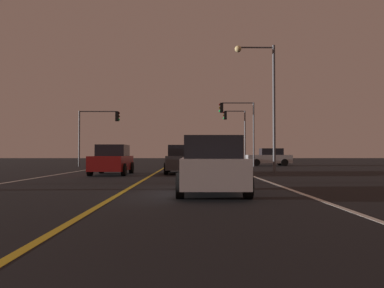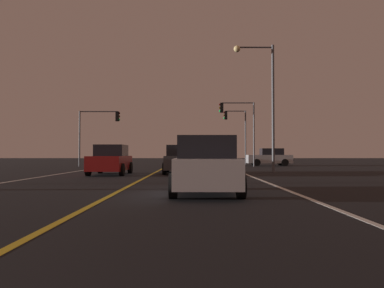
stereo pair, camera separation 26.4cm
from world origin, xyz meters
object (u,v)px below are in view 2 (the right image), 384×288
Objects in this scene: car_oncoming at (112,160)px; traffic_light_near_right at (239,119)px; car_lead_same_lane at (206,166)px; traffic_light_near_left at (101,125)px; street_lamp_right_far at (265,91)px; car_ahead_far at (182,160)px; traffic_light_far_right at (236,125)px; car_crossing_side at (271,157)px.

car_oncoming is 16.42m from traffic_light_near_right.
car_lead_same_lane is 11.53m from car_oncoming.
traffic_light_near_left is at bearing 0.00° from traffic_light_near_right.
car_oncoming is at bearing 17.62° from street_lamp_right_far.
car_ahead_far is 0.74× the size of traffic_light_far_right.
street_lamp_right_far is at bearing 90.11° from traffic_light_far_right.
traffic_light_near_right is (3.82, 23.73, 3.56)m from car_lead_same_lane.
car_ahead_far and car_crossing_side have the same top height.
traffic_light_near_right is at bearing -22.05° from car_ahead_far.
car_ahead_far is 0.52× the size of street_lamp_right_far.
street_lamp_right_far is (4.27, 13.33, 4.45)m from car_lead_same_lane.
traffic_light_near_right is at bearing 146.44° from car_oncoming.
car_oncoming is at bearing 56.44° from traffic_light_near_right.
car_oncoming is at bearing 51.99° from car_crossing_side.
car_ahead_far is 1.00× the size of car_oncoming.
traffic_light_near_right is 12.75m from traffic_light_near_left.
traffic_light_near_left is at bearing 32.99° from car_ahead_far.
car_crossing_side is at bearing -103.06° from street_lamp_right_far.
traffic_light_far_right reaches higher than car_lead_same_lane.
car_lead_same_lane is 24.29m from traffic_light_near_right.
street_lamp_right_far reaches higher than car_ahead_far.
traffic_light_near_left reaches higher than car_oncoming.
street_lamp_right_far reaches higher than car_crossing_side.
traffic_light_near_right is at bearing -87.51° from street_lamp_right_far.
car_ahead_far is 7.15m from street_lamp_right_far.
street_lamp_right_far is at bearing 76.94° from car_crossing_side.
car_crossing_side is (8.30, 14.43, 0.00)m from car_ahead_far.
traffic_light_far_right is at bearing 153.79° from car_oncoming.
street_lamp_right_far is (13.19, -10.40, 1.41)m from traffic_light_near_left.
traffic_light_far_right is (4.24, 29.23, 3.41)m from car_lead_same_lane.
traffic_light_far_right reaches higher than traffic_light_near_left.
traffic_light_near_right reaches higher than traffic_light_near_left.
traffic_light_far_right reaches higher than car_oncoming.
car_crossing_side is 0.73× the size of traffic_light_near_right.
street_lamp_right_far is at bearing -72.49° from car_ahead_far.
traffic_light_near_right is at bearing 34.49° from car_crossing_side.
car_lead_same_lane is 0.52× the size of street_lamp_right_far.
traffic_light_far_right is 15.93m from street_lamp_right_far.
traffic_light_near_right is (4.89, 12.09, 3.56)m from car_ahead_far.
traffic_light_far_right reaches higher than car_crossing_side.
traffic_light_near_right reaches higher than car_crossing_side.
car_crossing_side is 5.52m from traffic_light_far_right.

